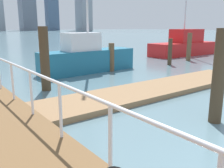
{
  "coord_description": "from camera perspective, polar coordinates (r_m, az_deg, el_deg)",
  "views": [
    {
      "loc": [
        -5.0,
        -0.31,
        2.46
      ],
      "look_at": [
        -0.82,
        5.29,
        0.83
      ],
      "focal_mm": 39.81,
      "sensor_mm": 36.0,
      "label": 1
    }
  ],
  "objects": [
    {
      "name": "ground_plane",
      "position": [
        21.06,
        -22.84,
        5.41
      ],
      "size": [
        300.0,
        300.0,
        0.0
      ],
      "primitive_type": "plane",
      "color": "slate"
    },
    {
      "name": "moored_boat_0",
      "position": [
        13.67,
        -5.72,
        6.23
      ],
      "size": [
        5.55,
        1.73,
        9.56
      ],
      "color": "#1E6B8C",
      "rests_on": "ground_plane"
    },
    {
      "name": "skyline_tower_6",
      "position": [
        158.97,
        -13.73,
        17.35
      ],
      "size": [
        7.14,
        6.88,
        30.19
      ],
      "primitive_type": "cube",
      "rotation": [
        0.0,
        0.0,
        -0.08
      ],
      "color": "slate",
      "rests_on": "ground_plane"
    },
    {
      "name": "dock_piling_4",
      "position": [
        16.57,
        13.17,
        7.21
      ],
      "size": [
        0.26,
        0.26,
        1.7
      ],
      "primitive_type": "cylinder",
      "color": "#473826",
      "rests_on": "ground_plane"
    },
    {
      "name": "dock_piling_1",
      "position": [
        18.98,
        17.28,
        8.14
      ],
      "size": [
        0.33,
        0.33,
        2.0
      ],
      "primitive_type": "cylinder",
      "color": "brown",
      "rests_on": "ground_plane"
    },
    {
      "name": "dock_piling_2",
      "position": [
        13.86,
        -0.13,
        6.17
      ],
      "size": [
        0.32,
        0.32,
        1.56
      ],
      "primitive_type": "cylinder",
      "color": "brown",
      "rests_on": "ground_plane"
    },
    {
      "name": "moored_boat_2",
      "position": [
        22.64,
        16.2,
        8.55
      ],
      "size": [
        6.7,
        2.08,
        8.98
      ],
      "color": "red",
      "rests_on": "ground_plane"
    },
    {
      "name": "floating_dock",
      "position": [
        9.69,
        9.47,
        -1.22
      ],
      "size": [
        10.62,
        2.0,
        0.18
      ],
      "primitive_type": "cube",
      "color": "#93704C",
      "rests_on": "ground_plane"
    },
    {
      "name": "dock_piling_3",
      "position": [
        9.9,
        -15.21,
        5.53
      ],
      "size": [
        0.36,
        0.36,
        2.46
      ],
      "primitive_type": "cylinder",
      "color": "#473826",
      "rests_on": "ground_plane"
    },
    {
      "name": "dock_piling_0",
      "position": [
        6.83,
        23.31,
        1.48
      ],
      "size": [
        0.32,
        0.32,
        2.42
      ],
      "primitive_type": "cylinder",
      "color": "#473826",
      "rests_on": "ground_plane"
    }
  ]
}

